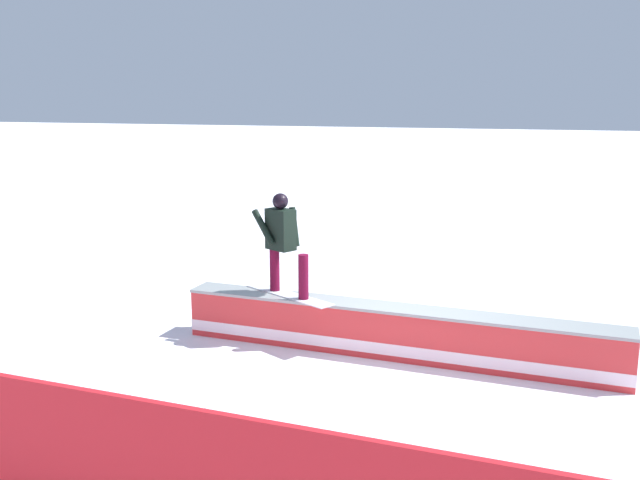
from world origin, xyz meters
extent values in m
plane|color=white|center=(0.00, 0.00, 0.00)|extent=(120.00, 120.00, 0.00)
cube|color=red|center=(0.00, 0.00, 0.32)|extent=(5.97, 0.91, 0.65)
cube|color=white|center=(0.00, 0.00, 0.16)|extent=(5.98, 0.92, 0.16)
cube|color=#929999|center=(0.00, 0.00, 0.67)|extent=(5.97, 0.97, 0.04)
cube|color=silver|center=(1.52, -0.12, 0.70)|extent=(1.49, 1.00, 0.01)
cylinder|color=#5D0A26|center=(1.78, -0.27, 1.01)|extent=(0.19, 0.19, 0.62)
cylinder|color=#5D0A26|center=(1.26, 0.02, 1.01)|extent=(0.19, 0.19, 0.62)
cube|color=black|center=(1.66, -0.20, 1.61)|extent=(0.47, 0.41, 0.57)
sphere|color=black|center=(1.66, -0.20, 2.00)|extent=(0.22, 0.22, 0.22)
cylinder|color=black|center=(1.90, -0.15, 1.64)|extent=(0.42, 0.29, 0.47)
cylinder|color=black|center=(1.49, -0.30, 1.64)|extent=(0.20, 0.17, 0.56)
camera|label=1|loc=(-1.62, 9.10, 3.50)|focal=40.64mm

